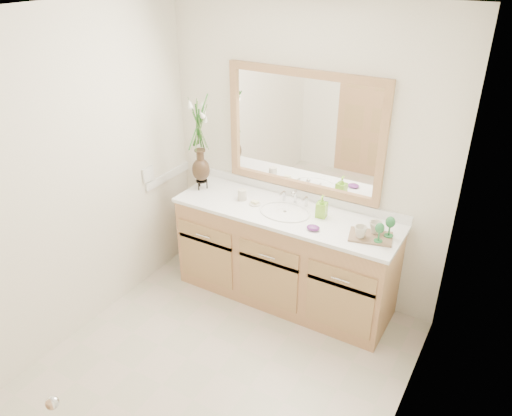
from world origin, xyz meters
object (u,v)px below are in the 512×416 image
Objects in this scene: flower_vase at (199,133)px; soap_bottle at (322,208)px; tray at (371,237)px; tumbler at (242,195)px.

soap_bottle is at bearing 2.80° from flower_vase.
tray is at bearing -2.09° from flower_vase.
tray is at bearing -20.77° from soap_bottle.
tumbler is 1.12m from tray.
tray is (1.11, -0.05, -0.04)m from tumbler.
tumbler is (0.41, -0.01, -0.45)m from flower_vase.
flower_vase is at bearing 176.19° from soap_bottle.
tumbler is at bearing 163.62° from tray.
flower_vase reaches higher than soap_bottle.
tumbler is 0.58× the size of soap_bottle.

